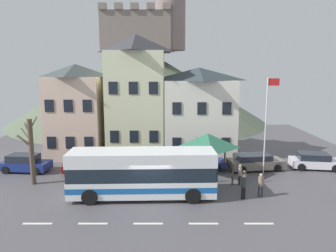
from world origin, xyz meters
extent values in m
cube|color=#514E53|center=(0.00, 0.00, -0.03)|extent=(40.00, 60.00, 0.06)
cube|color=silver|center=(-6.00, -2.92, 0.00)|extent=(1.60, 0.20, 0.01)
cube|color=silver|center=(-3.00, -2.92, 0.00)|extent=(1.60, 0.20, 0.01)
cube|color=silver|center=(0.00, -2.92, 0.00)|extent=(1.60, 0.20, 0.01)
cube|color=silver|center=(3.00, -2.92, 0.00)|extent=(1.60, 0.20, 0.01)
cube|color=silver|center=(6.00, -2.92, 0.00)|extent=(1.60, 0.20, 0.01)
cube|color=beige|center=(-7.74, 11.60, 3.83)|extent=(5.04, 5.20, 7.66)
pyramid|color=#3B4343|center=(-7.74, 11.60, 8.26)|extent=(5.04, 5.20, 1.21)
cube|color=black|center=(-9.42, 8.97, 1.83)|extent=(0.80, 0.06, 1.10)
cube|color=black|center=(-7.74, 8.97, 1.83)|extent=(0.80, 0.06, 1.10)
cube|color=black|center=(-6.06, 8.97, 1.83)|extent=(0.80, 0.06, 1.10)
cube|color=black|center=(-9.42, 8.97, 5.16)|extent=(0.80, 0.06, 1.10)
cube|color=black|center=(-7.74, 8.97, 5.16)|extent=(0.80, 0.06, 1.10)
cube|color=black|center=(-6.06, 8.97, 5.16)|extent=(0.80, 0.06, 1.10)
cube|color=beige|center=(-1.96, 11.91, 4.99)|extent=(5.29, 5.81, 9.98)
pyramid|color=#343339|center=(-1.96, 11.91, 10.80)|extent=(5.29, 5.81, 1.65)
cube|color=black|center=(-3.73, 8.97, 2.39)|extent=(0.80, 0.06, 1.10)
cube|color=black|center=(-1.96, 8.97, 2.39)|extent=(0.80, 0.06, 1.10)
cube|color=black|center=(-0.20, 8.97, 2.39)|extent=(0.80, 0.06, 1.10)
cube|color=black|center=(-3.73, 8.97, 6.72)|extent=(0.80, 0.06, 1.10)
cube|color=black|center=(-1.96, 8.97, 6.72)|extent=(0.80, 0.06, 1.10)
cube|color=black|center=(-0.20, 8.97, 6.72)|extent=(0.80, 0.06, 1.10)
cube|color=white|center=(4.07, 11.92, 3.66)|extent=(6.62, 5.85, 7.31)
pyramid|color=#2F393E|center=(4.07, 11.92, 7.93)|extent=(6.62, 5.85, 1.23)
cube|color=black|center=(1.87, 8.97, 1.75)|extent=(0.80, 0.06, 1.10)
cube|color=black|center=(4.07, 8.97, 1.75)|extent=(0.80, 0.06, 1.10)
cube|color=black|center=(6.28, 8.97, 1.75)|extent=(0.80, 0.06, 1.10)
cube|color=black|center=(1.87, 8.97, 4.93)|extent=(0.80, 0.06, 1.10)
cube|color=black|center=(4.07, 8.97, 4.93)|extent=(0.80, 0.06, 1.10)
cube|color=black|center=(6.28, 8.97, 4.93)|extent=(0.80, 0.06, 1.10)
cone|color=#56624C|center=(-3.78, 34.75, 6.22)|extent=(41.76, 41.76, 12.45)
cube|color=slate|center=(-3.78, 34.75, 14.28)|extent=(10.57, 10.57, 5.65)
cylinder|color=slate|center=(1.50, 32.11, 16.64)|extent=(4.53, 4.53, 10.36)
cube|color=slate|center=(-8.48, 29.46, 17.56)|extent=(1.17, 0.70, 0.90)
cube|color=slate|center=(-6.13, 29.46, 17.56)|extent=(1.17, 0.70, 0.90)
cube|color=slate|center=(-3.78, 29.46, 17.56)|extent=(1.17, 0.70, 0.90)
cube|color=slate|center=(-1.44, 29.46, 17.56)|extent=(1.17, 0.70, 0.90)
cube|color=slate|center=(0.91, 29.46, 17.56)|extent=(1.17, 0.70, 0.90)
cube|color=white|center=(-0.60, 0.84, 0.79)|extent=(9.46, 2.74, 1.09)
cube|color=#1959A5|center=(-0.60, 0.84, 0.85)|extent=(9.48, 2.76, 0.36)
cube|color=#19232D|center=(-0.60, 0.84, 1.80)|extent=(9.35, 2.70, 0.92)
cube|color=white|center=(-0.60, 0.84, 2.69)|extent=(9.46, 2.74, 0.86)
cube|color=#19232D|center=(4.11, 0.99, 1.80)|extent=(0.12, 2.06, 0.88)
cylinder|color=black|center=(2.56, 2.12, 0.50)|extent=(1.01, 0.31, 1.00)
cylinder|color=black|center=(2.63, -0.23, 0.50)|extent=(1.01, 0.31, 1.00)
cylinder|color=black|center=(-3.82, 1.92, 0.50)|extent=(1.01, 0.31, 1.00)
cylinder|color=black|center=(-3.75, -0.43, 0.50)|extent=(1.01, 0.31, 1.00)
cylinder|color=#473D33|center=(2.45, 6.35, 1.20)|extent=(0.14, 0.14, 2.40)
cylinder|color=#473D33|center=(5.75, 6.35, 1.20)|extent=(0.14, 0.14, 2.40)
cylinder|color=#473D33|center=(2.45, 3.05, 1.20)|extent=(0.14, 0.14, 2.40)
cylinder|color=#473D33|center=(5.75, 3.05, 1.20)|extent=(0.14, 0.14, 2.40)
pyramid|color=#2A6A4C|center=(4.10, 4.70, 2.95)|extent=(3.60, 3.60, 1.10)
cube|color=navy|center=(3.69, 7.10, 0.46)|extent=(4.40, 1.87, 0.55)
cube|color=#1E232D|center=(3.47, 7.10, 0.97)|extent=(2.65, 1.62, 0.47)
cylinder|color=black|center=(5.14, 7.93, 0.32)|extent=(0.64, 0.21, 0.64)
cylinder|color=black|center=(5.12, 6.21, 0.32)|extent=(0.64, 0.21, 0.64)
cylinder|color=black|center=(2.26, 7.98, 0.32)|extent=(0.64, 0.21, 0.64)
cylinder|color=black|center=(2.23, 6.26, 0.32)|extent=(0.64, 0.21, 0.64)
cube|color=maroon|center=(-5.21, 6.25, 0.46)|extent=(4.75, 2.47, 0.56)
cube|color=#1E232D|center=(-5.43, 6.22, 0.99)|extent=(2.92, 1.99, 0.50)
cylinder|color=black|center=(-3.85, 7.33, 0.32)|extent=(0.66, 0.29, 0.64)
cylinder|color=black|center=(-3.60, 5.59, 0.32)|extent=(0.66, 0.29, 0.64)
cylinder|color=black|center=(-6.81, 6.91, 0.32)|extent=(0.66, 0.29, 0.64)
cylinder|color=black|center=(-6.56, 5.16, 0.32)|extent=(0.66, 0.29, 0.64)
cube|color=slate|center=(8.44, 6.80, 0.52)|extent=(4.78, 2.49, 0.68)
cube|color=#1E232D|center=(8.21, 6.77, 1.09)|extent=(2.94, 2.01, 0.47)
cylinder|color=black|center=(9.81, 7.90, 0.32)|extent=(0.66, 0.29, 0.64)
cylinder|color=black|center=(10.05, 6.12, 0.32)|extent=(0.66, 0.29, 0.64)
cylinder|color=black|center=(6.82, 7.48, 0.32)|extent=(0.66, 0.29, 0.64)
cylinder|color=black|center=(7.07, 5.70, 0.32)|extent=(0.66, 0.29, 0.64)
cube|color=navy|center=(-10.63, 6.29, 0.51)|extent=(4.03, 2.11, 0.66)
cube|color=#1E232D|center=(-10.83, 6.31, 1.14)|extent=(2.47, 1.74, 0.59)
cylinder|color=black|center=(-9.28, 6.95, 0.32)|extent=(0.66, 0.27, 0.64)
cylinder|color=black|center=(-9.45, 5.34, 0.32)|extent=(0.66, 0.27, 0.64)
cylinder|color=black|center=(-11.81, 7.23, 0.32)|extent=(0.66, 0.27, 0.64)
cylinder|color=black|center=(-11.99, 5.62, 0.32)|extent=(0.66, 0.27, 0.64)
cube|color=silver|center=(13.59, 7.10, 0.49)|extent=(4.28, 2.45, 0.63)
cube|color=#1E232D|center=(13.39, 7.12, 1.07)|extent=(2.64, 1.99, 0.53)
cylinder|color=black|center=(15.04, 7.79, 0.32)|extent=(0.66, 0.29, 0.64)
cylinder|color=black|center=(14.78, 6.01, 0.32)|extent=(0.66, 0.29, 0.64)
cylinder|color=black|center=(12.40, 8.18, 0.32)|extent=(0.66, 0.29, 0.64)
cylinder|color=black|center=(12.14, 6.40, 0.32)|extent=(0.66, 0.29, 0.64)
cylinder|color=#2D2D38|center=(7.05, 0.89, 0.39)|extent=(0.13, 0.13, 0.79)
cylinder|color=#2D2D38|center=(7.25, 0.85, 0.39)|extent=(0.13, 0.13, 0.79)
cylinder|color=#7F6B56|center=(7.15, 0.87, 1.06)|extent=(0.33, 0.33, 0.65)
sphere|color=#D1AD89|center=(7.15, 0.87, 1.48)|extent=(0.20, 0.20, 0.20)
cylinder|color=#2D2D38|center=(6.29, 3.06, 0.35)|extent=(0.13, 0.13, 0.71)
cylinder|color=#2D2D38|center=(6.28, 3.25, 0.35)|extent=(0.13, 0.13, 0.71)
cylinder|color=gray|center=(6.29, 3.16, 0.98)|extent=(0.29, 0.29, 0.64)
sphere|color=#D1AD89|center=(6.29, 3.16, 1.41)|extent=(0.23, 0.23, 0.23)
cylinder|color=black|center=(5.86, 0.43, 0.42)|extent=(0.16, 0.16, 0.85)
cylinder|color=black|center=(6.01, 0.56, 0.42)|extent=(0.16, 0.16, 0.85)
cylinder|color=#2D382D|center=(5.93, 0.50, 1.11)|extent=(0.31, 0.31, 0.62)
sphere|color=#D1AD89|center=(5.93, 0.50, 1.53)|extent=(0.22, 0.22, 0.22)
cylinder|color=black|center=(6.19, 1.39, 0.37)|extent=(0.12, 0.12, 0.73)
cylinder|color=black|center=(6.20, 1.58, 0.37)|extent=(0.12, 0.12, 0.73)
cylinder|color=#7F6B56|center=(6.19, 1.49, 1.02)|extent=(0.30, 0.30, 0.68)
sphere|color=#9E7A60|center=(6.19, 1.49, 1.48)|extent=(0.23, 0.23, 0.23)
cube|color=#33473D|center=(3.93, 6.70, 0.45)|extent=(1.53, 0.45, 0.08)
cube|color=#33473D|center=(3.93, 6.92, 0.67)|extent=(1.53, 0.06, 0.40)
cube|color=#2D2D33|center=(3.24, 6.70, 0.23)|extent=(0.08, 0.36, 0.45)
cube|color=#2D2D33|center=(4.62, 6.70, 0.23)|extent=(0.08, 0.36, 0.45)
cylinder|color=silver|center=(8.77, 5.70, 3.85)|extent=(0.10, 0.10, 7.70)
cube|color=red|center=(9.22, 5.70, 7.35)|extent=(0.90, 0.03, 0.56)
cylinder|color=brown|center=(-8.77, 3.28, 2.41)|extent=(0.36, 0.36, 4.82)
cylinder|color=brown|center=(-8.98, 3.38, 4.14)|extent=(0.49, 0.27, 0.81)
cylinder|color=brown|center=(-8.99, 2.79, 3.39)|extent=(0.52, 1.04, 0.94)
cylinder|color=brown|center=(-9.06, 3.54, 3.91)|extent=(0.68, 0.61, 1.07)
cylinder|color=brown|center=(-9.24, 3.65, 3.60)|extent=(1.05, 0.84, 0.94)
cylinder|color=brown|center=(-9.01, 3.21, 3.01)|extent=(0.55, 0.24, 0.67)
cylinder|color=brown|center=(-8.60, 3.53, 4.47)|extent=(0.45, 0.60, 0.91)
cylinder|color=brown|center=(-9.35, 3.43, 3.18)|extent=(1.21, 0.36, 0.77)
camera|label=1|loc=(1.08, -19.03, 8.09)|focal=34.07mm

